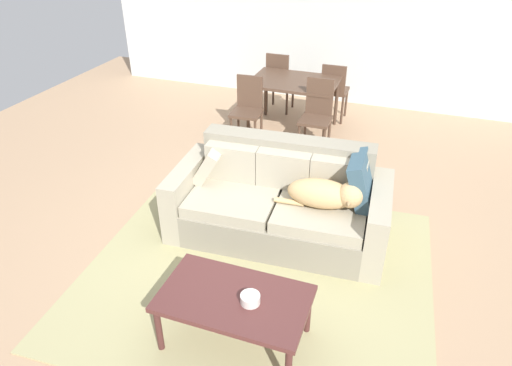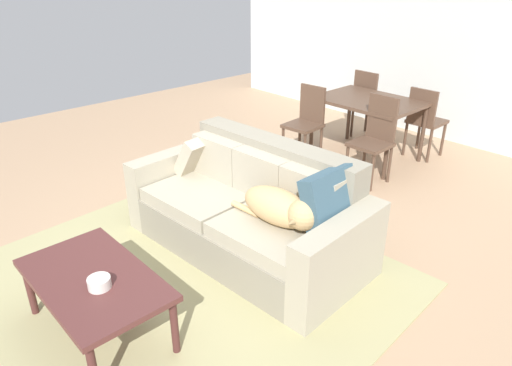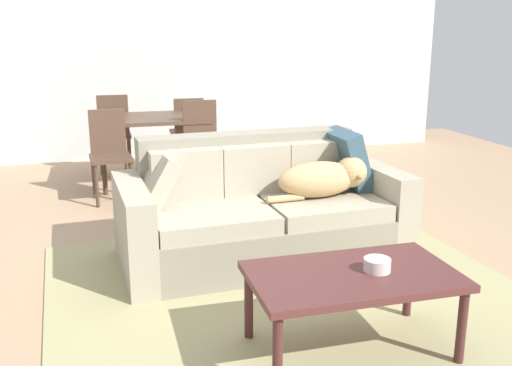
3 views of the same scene
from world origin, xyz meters
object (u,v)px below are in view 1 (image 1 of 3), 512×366
couch (280,202)px  dining_chair_near_left (248,107)px  throw_pillow_by_right_arm (362,181)px  dining_table (294,85)px  bowl_on_coffee_table (250,299)px  dining_chair_far_right (334,89)px  dog_on_left_cushion (327,194)px  coffee_table (234,302)px  throw_pillow_by_left_arm (209,163)px  dining_chair_far_left (279,80)px  dining_chair_near_right (317,113)px

couch → dining_chair_near_left: 2.17m
dining_chair_near_left → throw_pillow_by_right_arm: bearing=-49.1°
couch → throw_pillow_by_right_arm: throw_pillow_by_right_arm is taller
dining_chair_near_left → dining_table: bearing=45.2°
dining_table → bowl_on_coffee_table: bearing=-78.7°
dining_chair_far_right → throw_pillow_by_right_arm: bearing=106.0°
dog_on_left_cushion → throw_pillow_by_right_arm: throw_pillow_by_right_arm is taller
dog_on_left_cushion → coffee_table: 1.42m
couch → throw_pillow_by_left_arm: size_ratio=5.68×
coffee_table → dining_chair_far_left: bearing=103.3°
bowl_on_coffee_table → dining_chair_near_right: bearing=95.4°
throw_pillow_by_right_arm → coffee_table: bearing=-112.9°
couch → throw_pillow_by_right_arm: size_ratio=4.52×
dog_on_left_cushion → throw_pillow_by_left_arm: 1.25m
dining_table → dining_chair_far_right: size_ratio=1.36×
couch → dining_table: 2.55m
dining_table → dining_chair_near_right: bearing=-48.2°
dining_table → dining_chair_near_right: dining_chair_near_right is taller
coffee_table → throw_pillow_by_right_arm: bearing=67.1°
coffee_table → dining_chair_far_right: 4.47m
bowl_on_coffee_table → dining_table: size_ratio=0.12×
throw_pillow_by_left_arm → coffee_table: throw_pillow_by_left_arm is taller
dining_chair_near_right → bowl_on_coffee_table: bearing=-84.7°
throw_pillow_by_left_arm → dining_chair_near_right: size_ratio=0.39×
dining_chair_near_left → bowl_on_coffee_table: bearing=-73.7°
throw_pillow_by_left_arm → coffee_table: 1.72m
coffee_table → dining_chair_near_left: dining_chair_near_left is taller
dog_on_left_cushion → dining_chair_near_right: dining_chair_near_right is taller
couch → dining_chair_near_right: (-0.09, 1.95, 0.19)m
bowl_on_coffee_table → throw_pillow_by_right_arm: bearing=71.4°
dining_chair_near_left → dog_on_left_cushion: bearing=-57.2°
dog_on_left_cushion → dining_chair_near_left: size_ratio=0.88×
coffee_table → throw_pillow_by_left_arm: bearing=120.4°
couch → bowl_on_coffee_table: 1.50m
throw_pillow_by_right_arm → dining_table: size_ratio=0.39×
couch → throw_pillow_by_left_arm: bearing=175.6°
bowl_on_coffee_table → dining_chair_far_right: size_ratio=0.16×
dining_table → dining_chair_far_left: dining_chair_far_left is taller
bowl_on_coffee_table → dining_chair_far_right: dining_chair_far_right is taller
dining_table → dining_chair_near_left: (-0.49, -0.58, -0.17)m
couch → dining_chair_near_right: bearing=89.3°
bowl_on_coffee_table → dining_chair_far_left: dining_chair_far_left is taller
dining_chair_near_left → dining_chair_far_left: 1.19m
dining_chair_near_left → dining_chair_near_right: (0.96, 0.06, 0.02)m
throw_pillow_by_right_arm → dog_on_left_cushion: bearing=-142.0°
dining_chair_near_left → dining_chair_far_left: size_ratio=0.96×
couch → throw_pillow_by_left_arm: (-0.77, 0.01, 0.30)m
dining_chair_near_right → coffee_table: bearing=-86.9°
coffee_table → dining_chair_near_left: bearing=108.9°
throw_pillow_by_right_arm → coffee_table: (-0.66, -1.57, -0.28)m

